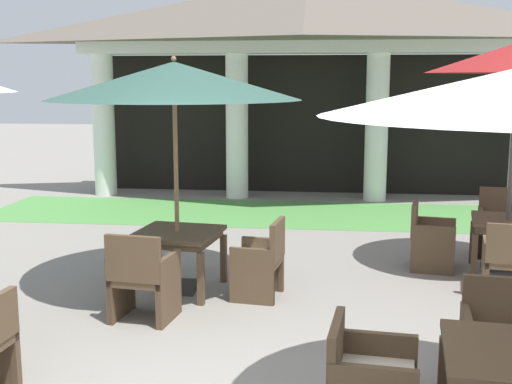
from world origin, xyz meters
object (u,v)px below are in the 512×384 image
at_px(patio_table_mid_left, 177,239).
at_px(patio_chair_mid_right_west, 369,384).
at_px(patio_table_near_foreground, 507,227).
at_px(patio_chair_near_foreground_west, 431,238).
at_px(patio_chair_mid_right_north, 499,342).
at_px(patio_chair_mid_left_south, 143,279).
at_px(patio_chair_mid_left_east, 261,262).
at_px(patio_chair_near_foreground_north, 501,226).
at_px(patio_umbrella_mid_left, 174,82).

bearing_deg(patio_table_mid_left, patio_chair_mid_right_west, -56.07).
height_order(patio_table_near_foreground, patio_chair_near_foreground_west, patio_chair_near_foreground_west).
relative_size(patio_chair_mid_right_north, patio_chair_mid_right_west, 1.05).
bearing_deg(patio_chair_near_foreground_west, patio_table_near_foreground, 90.00).
bearing_deg(patio_chair_mid_left_south, patio_chair_near_foreground_west, 42.97).
xyz_separation_m(patio_chair_near_foreground_west, patio_chair_mid_right_west, (-1.01, -4.28, 0.00)).
bearing_deg(patio_chair_mid_left_east, patio_chair_mid_right_north, -126.52).
distance_m(patio_table_mid_left, patio_chair_mid_right_north, 3.77).
bearing_deg(patio_chair_near_foreground_north, patio_chair_mid_left_south, 45.26).
relative_size(patio_umbrella_mid_left, patio_chair_mid_right_north, 3.27).
bearing_deg(patio_chair_mid_left_south, patio_chair_mid_left_east, 45.06).
xyz_separation_m(patio_table_near_foreground, patio_chair_mid_right_north, (-0.87, -3.27, -0.21)).
height_order(patio_chair_near_foreground_west, patio_chair_mid_left_south, patio_chair_mid_left_south).
height_order(patio_chair_mid_left_south, patio_chair_mid_right_west, patio_chair_mid_left_south).
bearing_deg(patio_chair_mid_right_west, patio_chair_mid_left_south, -127.03).
xyz_separation_m(patio_umbrella_mid_left, patio_chair_mid_left_east, (0.98, -0.13, -1.99)).
bearing_deg(patio_chair_mid_left_south, patio_chair_mid_right_west, -35.65).
xyz_separation_m(patio_table_near_foreground, patio_chair_mid_left_east, (-2.97, -1.24, -0.20)).
bearing_deg(patio_chair_mid_right_west, patio_chair_mid_right_north, 135.07).
bearing_deg(patio_chair_near_foreground_north, patio_table_mid_left, 36.13).
distance_m(patio_chair_near_foreground_west, patio_chair_mid_right_west, 4.40).
bearing_deg(patio_table_near_foreground, patio_chair_near_foreground_west, 170.06).
bearing_deg(patio_chair_mid_left_south, patio_table_mid_left, 90.00).
bearing_deg(patio_chair_mid_left_south, patio_umbrella_mid_left, 90.00).
distance_m(patio_umbrella_mid_left, patio_chair_mid_left_east, 2.22).
xyz_separation_m(patio_chair_mid_left_south, patio_chair_mid_right_north, (3.21, -1.18, -0.03)).
height_order(patio_chair_near_foreground_north, patio_chair_mid_right_north, patio_chair_near_foreground_north).
bearing_deg(patio_table_near_foreground, patio_umbrella_mid_left, -164.31).
relative_size(patio_chair_near_foreground_north, patio_chair_mid_right_west, 1.11).
xyz_separation_m(patio_table_mid_left, patio_chair_mid_right_west, (2.03, -3.01, -0.21)).
distance_m(patio_table_near_foreground, patio_chair_mid_left_east, 3.22).
bearing_deg(patio_chair_near_foreground_west, patio_table_mid_left, -57.42).
bearing_deg(patio_umbrella_mid_left, patio_chair_mid_left_east, -7.59).
distance_m(patio_chair_near_foreground_north, patio_chair_mid_left_south, 5.19).
relative_size(patio_chair_mid_left_east, patio_chair_mid_right_west, 1.07).
relative_size(patio_umbrella_mid_left, patio_chair_mid_left_south, 3.05).
bearing_deg(patio_chair_mid_right_west, patio_chair_mid_left_east, -153.84).
distance_m(patio_chair_near_foreground_west, patio_chair_mid_right_north, 3.43).
relative_size(patio_chair_near_foreground_west, patio_chair_mid_left_south, 0.92).
height_order(patio_table_near_foreground, patio_chair_near_foreground_north, patio_chair_near_foreground_north).
bearing_deg(patio_umbrella_mid_left, patio_table_near_foreground, 15.69).
xyz_separation_m(patio_chair_mid_left_south, patio_chair_mid_right_west, (2.16, -2.03, -0.03)).
relative_size(patio_chair_near_foreground_north, patio_chair_mid_left_south, 0.99).
relative_size(patio_chair_near_foreground_west, patio_table_mid_left, 0.83).
bearing_deg(patio_chair_near_foreground_north, patio_chair_mid_left_east, 44.47).
xyz_separation_m(patio_table_mid_left, patio_umbrella_mid_left, (0.00, -0.00, 1.79)).
xyz_separation_m(patio_table_near_foreground, patio_chair_near_foreground_west, (-0.91, 0.16, -0.21)).
bearing_deg(patio_chair_mid_right_north, patio_chair_mid_left_east, -37.90).
relative_size(patio_table_mid_left, patio_chair_mid_left_east, 1.16).
distance_m(patio_table_near_foreground, patio_chair_mid_left_south, 4.59).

